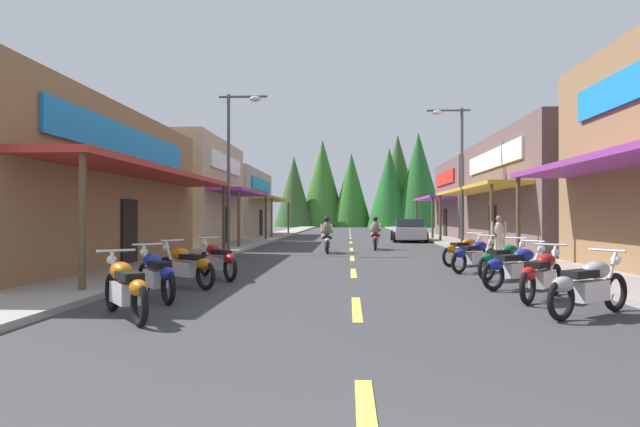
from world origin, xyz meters
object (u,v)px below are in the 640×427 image
object	(u,v)px
motorcycle_parked_right_5	(464,250)
streetlamp_left	(235,151)
pedestrian_by_shop	(499,233)
motorcycle_parked_left_0	(125,287)
motorcycle_parked_right_1	(542,274)
motorcycle_parked_left_2	(186,265)
rider_cruising_lead	(327,238)
motorcycle_parked_right_0	(588,285)
motorcycle_parked_right_4	(475,255)
motorcycle_parked_right_2	(517,266)
motorcycle_parked_left_3	(217,259)
motorcycle_parked_right_3	(504,260)
parked_car_curbside	(409,230)
streetlamp_right	(456,159)
motorcycle_parked_left_1	(156,274)
rider_cruising_trailing	(376,236)

from	to	relation	value
motorcycle_parked_right_5	streetlamp_left	bearing A→B (deg)	110.29
pedestrian_by_shop	motorcycle_parked_left_0	bearing A→B (deg)	151.30
motorcycle_parked_right_1	motorcycle_parked_left_2	distance (m)	7.37
motorcycle_parked_right_5	rider_cruising_lead	xyz separation A→B (m)	(-4.63, 5.50, 0.17)
motorcycle_parked_right_0	streetlamp_left	bearing A→B (deg)	86.82
motorcycle_parked_right_1	motorcycle_parked_right_4	distance (m)	4.97
motorcycle_parked_right_2	rider_cruising_lead	xyz separation A→B (m)	(-4.59, 10.86, 0.17)
motorcycle_parked_right_2	motorcycle_parked_left_3	world-z (taller)	same
pedestrian_by_shop	motorcycle_parked_right_3	bearing A→B (deg)	172.94
motorcycle_parked_right_1	motorcycle_parked_right_5	distance (m)	6.92
motorcycle_parked_right_0	parked_car_curbside	xyz separation A→B (m)	(-0.02, 24.51, 0.20)
parked_car_curbside	motorcycle_parked_right_4	bearing A→B (deg)	-178.74
streetlamp_right	motorcycle_parked_left_1	bearing A→B (deg)	-119.55
motorcycle_parked_right_3	motorcycle_parked_left_0	world-z (taller)	same
motorcycle_parked_right_4	motorcycle_parked_left_1	distance (m)	8.94
streetlamp_left	motorcycle_parked_right_2	bearing A→B (deg)	-50.68
motorcycle_parked_right_5	motorcycle_parked_left_3	xyz separation A→B (m)	(-6.99, -3.95, 0.00)
pedestrian_by_shop	motorcycle_parked_right_0	bearing A→B (deg)	178.38
motorcycle_parked_left_1	motorcycle_parked_left_3	size ratio (longest dim) A/B	1.02
motorcycle_parked_right_3	rider_cruising_lead	distance (m)	10.37
streetlamp_right	motorcycle_parked_right_3	world-z (taller)	streetlamp_right
motorcycle_parked_right_1	motorcycle_parked_left_1	distance (m)	7.26
motorcycle_parked_left_3	parked_car_curbside	xyz separation A→B (m)	(7.04, 19.93, 0.20)
streetlamp_left	motorcycle_parked_right_5	size ratio (longest dim) A/B	3.92
streetlamp_right	rider_cruising_lead	world-z (taller)	streetlamp_right
motorcycle_parked_right_3	motorcycle_parked_left_2	bearing A→B (deg)	153.38
streetlamp_left	motorcycle_parked_left_0	bearing A→B (deg)	-84.47
motorcycle_parked_right_4	motorcycle_parked_left_3	distance (m)	7.14
motorcycle_parked_right_5	pedestrian_by_shop	xyz separation A→B (m)	(2.00, 3.24, 0.43)
motorcycle_parked_right_5	motorcycle_parked_left_2	world-z (taller)	same
motorcycle_parked_right_0	rider_cruising_lead	xyz separation A→B (m)	(-4.69, 14.02, 0.17)
motorcycle_parked_left_0	rider_cruising_lead	distance (m)	14.83
motorcycle_parked_left_2	streetlamp_left	bearing A→B (deg)	-44.93
streetlamp_left	rider_cruising_trailing	distance (m)	7.65
streetlamp_right	motorcycle_parked_right_2	xyz separation A→B (m)	(-1.40, -13.42, -3.81)
rider_cruising_lead	parked_car_curbside	distance (m)	11.48
motorcycle_parked_right_0	pedestrian_by_shop	bearing A→B (deg)	45.10
motorcycle_parked_right_5	motorcycle_parked_left_0	bearing A→B (deg)	-167.44
rider_cruising_lead	pedestrian_by_shop	size ratio (longest dim) A/B	1.34
streetlamp_right	parked_car_curbside	size ratio (longest dim) A/B	1.53
motorcycle_parked_right_4	rider_cruising_trailing	size ratio (longest dim) A/B	0.78
motorcycle_parked_right_0	motorcycle_parked_right_5	xyz separation A→B (m)	(-0.07, 8.53, 0.00)
motorcycle_parked_right_3	motorcycle_parked_left_3	distance (m)	7.17
streetlamp_right	pedestrian_by_shop	size ratio (longest dim) A/B	4.18
motorcycle_parked_right_3	pedestrian_by_shop	xyz separation A→B (m)	(1.83, 6.93, 0.43)
motorcycle_parked_right_1	motorcycle_parked_right_3	world-z (taller)	same
streetlamp_left	motorcycle_parked_right_3	world-z (taller)	streetlamp_left
motorcycle_parked_right_4	pedestrian_by_shop	xyz separation A→B (m)	(2.13, 5.19, 0.43)
motorcycle_parked_right_2	pedestrian_by_shop	world-z (taller)	pedestrian_by_shop
streetlamp_left	motorcycle_parked_right_1	size ratio (longest dim) A/B	3.87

